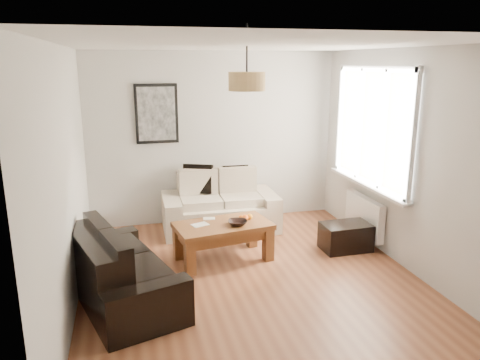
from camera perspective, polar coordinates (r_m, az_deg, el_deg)
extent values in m
plane|color=brown|center=(5.38, 1.60, -12.48)|extent=(4.50, 4.50, 0.00)
cube|color=white|center=(6.58, 15.15, -4.27)|extent=(0.10, 0.90, 0.52)
cylinder|color=tan|center=(5.09, 0.84, 12.14)|extent=(0.40, 0.40, 0.20)
cube|color=black|center=(6.31, 12.98, -6.87)|extent=(0.64, 0.42, 0.36)
cube|color=black|center=(6.88, -5.25, 0.15)|extent=(0.45, 0.29, 0.43)
cube|color=black|center=(7.00, -0.57, 0.25)|extent=(0.39, 0.13, 0.39)
imported|color=black|center=(5.69, -0.29, -5.32)|extent=(0.29, 0.29, 0.06)
sphere|color=orange|center=(5.83, 0.65, -4.71)|extent=(0.09, 0.09, 0.08)
sphere|color=orange|center=(5.88, 1.20, -4.57)|extent=(0.09, 0.09, 0.08)
sphere|color=#D85E12|center=(5.85, 0.16, -4.66)|extent=(0.08, 0.08, 0.07)
cube|color=beige|center=(5.72, -4.97, -5.54)|extent=(0.24, 0.20, 0.01)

